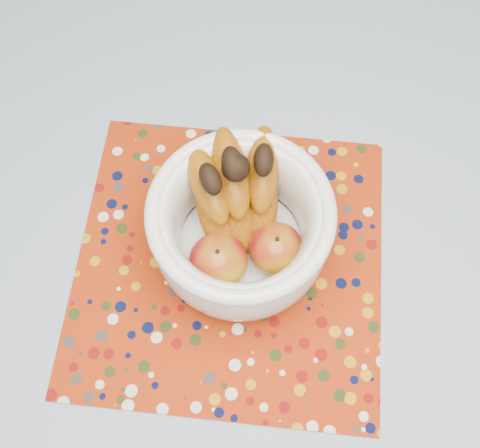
# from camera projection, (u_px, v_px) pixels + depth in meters

# --- Properties ---
(table) EXTENTS (1.20, 1.20, 0.75)m
(table) POSITION_uv_depth(u_px,v_px,m) (280.00, 335.00, 0.78)
(table) COLOR brown
(table) RESTS_ON ground
(tablecloth) EXTENTS (1.32, 1.32, 0.01)m
(tablecloth) POSITION_uv_depth(u_px,v_px,m) (284.00, 322.00, 0.71)
(tablecloth) COLOR slate
(tablecloth) RESTS_ON table
(placemat) EXTENTS (0.48, 0.48, 0.00)m
(placemat) POSITION_uv_depth(u_px,v_px,m) (229.00, 261.00, 0.73)
(placemat) COLOR #912407
(placemat) RESTS_ON tablecloth
(fruit_bowl) EXTENTS (0.21, 0.22, 0.18)m
(fruit_bowl) POSITION_uv_depth(u_px,v_px,m) (240.00, 220.00, 0.67)
(fruit_bowl) COLOR white
(fruit_bowl) RESTS_ON placemat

